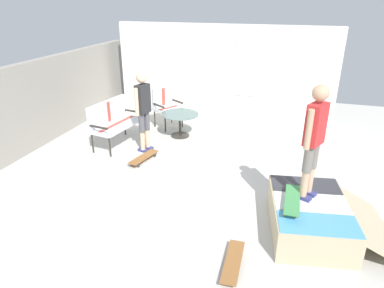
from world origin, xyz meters
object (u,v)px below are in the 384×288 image
Objects in this scene: patio_bench at (113,119)px; person_watching at (143,106)px; patio_table at (180,120)px; person_skater at (314,135)px; skateboard_spare at (233,262)px; skate_ramp at (311,217)px; skateboard_by_bench at (144,157)px; patio_chair_near_house at (166,103)px; skateboard_on_ramp at (292,200)px.

patio_bench is 0.92m from person_watching.
patio_table is 4.14m from person_skater.
person_watching is at bearing 62.02° from person_skater.
person_skater is at bearing -117.98° from person_watching.
skate_ramp is at bearing -41.18° from skateboard_spare.
patio_bench is 4.65m from person_skater.
person_skater reaches higher than patio_bench.
skateboard_by_bench is at bearing 43.61° from skateboard_spare.
skate_ramp is 1.16× the size of person_skater.
patio_table is at bearing -24.63° from person_watching.
person_skater is 3.66m from skateboard_by_bench.
skateboard_by_bench is (-2.10, -0.31, -0.53)m from patio_chair_near_house.
skateboard_on_ramp reaches higher than skateboard_spare.
patio_bench is at bearing 125.29° from patio_table.
skateboard_spare is (-4.56, -2.65, -0.53)m from patio_chair_near_house.
patio_table is at bearing 41.19° from skateboard_on_ramp.
patio_chair_near_house is at bearing 4.31° from person_watching.
skate_ramp is 1.45× the size of patio_bench.
skateboard_on_ramp is at bearing -118.63° from patio_bench.
patio_table is at bearing -54.71° from patio_bench.
patio_chair_near_house is (3.50, 3.58, 0.37)m from skate_ramp.
patio_bench is at bearing 47.46° from skateboard_spare.
skate_ramp is 1.42m from skateboard_spare.
person_skater is (-1.88, -4.17, 0.82)m from patio_bench.
person_watching reaches higher than patio_chair_near_house.
person_watching is (-1.58, -0.12, 0.41)m from patio_chair_near_house.
patio_bench is 1.47× the size of patio_table.
skateboard_by_bench is at bearing 68.21° from person_skater.
patio_chair_near_house is 1.64m from person_watching.
patio_chair_near_house is 5.30m from skateboard_spare.
patio_chair_near_house is at bearing 41.94° from skateboard_on_ramp.
patio_bench is 1.64× the size of skateboard_spare.
person_watching is 3.82m from skateboard_on_ramp.
person_skater is (-3.36, -3.47, 0.83)m from patio_chair_near_house.
skateboard_spare is at bearing -152.60° from patio_table.
skateboard_by_bench is 3.40m from skateboard_on_ramp.
patio_chair_near_house reaches higher than skateboard_spare.
patio_table is at bearing -10.27° from skateboard_by_bench.
patio_bench is 1.60× the size of skateboard_by_bench.
person_skater is (-2.79, -2.88, 1.04)m from patio_table.
patio_bench reaches higher than skate_ramp.
skateboard_by_bench is 1.02× the size of skateboard_spare.
patio_table is 1.12× the size of skateboard_spare.
skate_ramp is 1.88× the size of patio_chair_near_house.
skateboard_by_bench is 3.40m from skateboard_spare.
patio_table is (0.91, -1.29, -0.21)m from patio_bench.
skate_ramp is at bearing -115.18° from patio_bench.
patio_table is 1.59m from skateboard_by_bench.
skate_ramp is 0.47m from skateboard_on_ramp.
patio_table is at bearing 27.40° from skateboard_spare.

